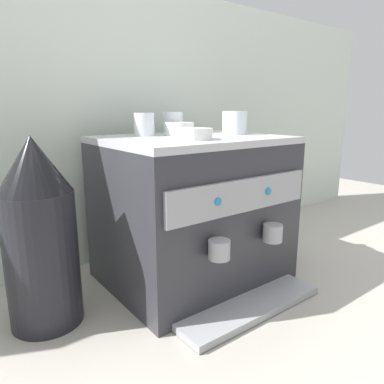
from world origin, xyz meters
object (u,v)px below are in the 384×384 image
object	(u,v)px
ceramic_cup_2	(235,123)
ceramic_bowl_1	(193,134)
espresso_machine	(193,210)
milk_pitcher	(272,228)
ceramic_cup_0	(173,123)
ceramic_cup_1	(144,124)
coffee_grinder	(40,234)
ceramic_bowl_0	(180,129)

from	to	relation	value
ceramic_cup_2	ceramic_bowl_1	bearing A→B (deg)	-160.34
espresso_machine	milk_pitcher	bearing A→B (deg)	2.10
ceramic_cup_2	ceramic_cup_0	bearing A→B (deg)	132.85
ceramic_cup_0	ceramic_bowl_1	xyz separation A→B (m)	(-0.10, -0.24, -0.02)
ceramic_cup_0	ceramic_cup_1	bearing A→B (deg)	-164.04
ceramic_cup_1	coffee_grinder	world-z (taller)	ceramic_cup_1
milk_pitcher	ceramic_bowl_1	bearing A→B (deg)	-167.98
ceramic_cup_1	ceramic_bowl_1	distance (m)	0.21
espresso_machine	ceramic_bowl_1	xyz separation A→B (m)	(-0.07, -0.09, 0.25)
coffee_grinder	ceramic_cup_1	bearing A→B (deg)	14.43
ceramic_bowl_1	coffee_grinder	bearing A→B (deg)	163.82
espresso_machine	ceramic_bowl_1	size ratio (longest dim) A/B	4.99
espresso_machine	ceramic_cup_1	bearing A→B (deg)	130.27
ceramic_bowl_0	ceramic_cup_0	bearing A→B (deg)	69.47
ceramic_cup_0	milk_pitcher	distance (m)	0.59
espresso_machine	ceramic_cup_0	world-z (taller)	ceramic_cup_0
ceramic_cup_0	coffee_grinder	xyz separation A→B (m)	(-0.49, -0.13, -0.26)
milk_pitcher	ceramic_bowl_0	bearing A→B (deg)	172.55
ceramic_cup_2	ceramic_bowl_0	world-z (taller)	ceramic_cup_2
ceramic_bowl_1	ceramic_bowl_0	bearing A→B (deg)	66.98
ceramic_cup_0	ceramic_bowl_0	xyz separation A→B (m)	(-0.03, -0.09, -0.02)
milk_pitcher	ceramic_cup_0	bearing A→B (deg)	159.70
ceramic_bowl_0	ceramic_bowl_1	xyz separation A→B (m)	(-0.07, -0.16, -0.00)
ceramic_cup_2	milk_pitcher	world-z (taller)	ceramic_cup_2
espresso_machine	ceramic_bowl_1	bearing A→B (deg)	-127.52
ceramic_bowl_0	ceramic_bowl_1	world-z (taller)	ceramic_bowl_0
ceramic_cup_1	ceramic_bowl_1	world-z (taller)	ceramic_cup_1
espresso_machine	ceramic_bowl_1	world-z (taller)	ceramic_bowl_1
ceramic_bowl_1	coffee_grinder	size ratio (longest dim) A/B	0.22
ceramic_bowl_0	milk_pitcher	world-z (taller)	ceramic_bowl_0
ceramic_cup_0	ceramic_bowl_1	bearing A→B (deg)	-112.14
ceramic_cup_2	ceramic_cup_1	bearing A→B (deg)	156.90
ceramic_cup_2	milk_pitcher	distance (m)	0.49
ceramic_cup_1	ceramic_bowl_1	size ratio (longest dim) A/B	0.86
ceramic_cup_2	coffee_grinder	size ratio (longest dim) A/B	0.25
espresso_machine	milk_pitcher	xyz separation A→B (m)	(0.42, 0.02, -0.15)
ceramic_cup_2	ceramic_bowl_1	world-z (taller)	ceramic_cup_2
ceramic_cup_1	coffee_grinder	bearing A→B (deg)	-165.57
ceramic_cup_0	ceramic_cup_2	size ratio (longest dim) A/B	0.87
espresso_machine	ceramic_cup_1	world-z (taller)	ceramic_cup_1
ceramic_cup_1	milk_pitcher	world-z (taller)	ceramic_cup_1
ceramic_cup_2	coffee_grinder	xyz separation A→B (m)	(-0.64, 0.03, -0.26)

